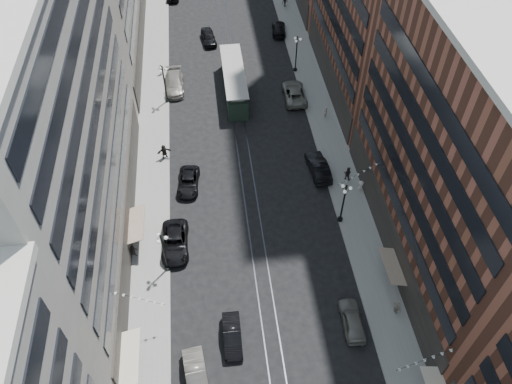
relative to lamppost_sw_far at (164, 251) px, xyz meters
name	(u,v)px	position (x,y,z in m)	size (l,w,h in m)	color
ground	(232,76)	(9.20, 32.00, -3.10)	(220.00, 220.00, 0.00)	black
sidewalk_west	(156,43)	(-1.80, 42.00, -3.02)	(4.00, 180.00, 0.15)	gray
sidewalk_east	(295,34)	(20.20, 42.00, -3.02)	(4.00, 180.00, 0.15)	gray
rail_west	(222,39)	(8.50, 42.00, -3.09)	(0.12, 180.00, 0.02)	#2D2D33
rail_east	(231,38)	(9.90, 42.00, -3.09)	(0.12, 180.00, 0.02)	#2D2D33
building_west_mid	(53,137)	(-7.80, 5.00, 10.90)	(8.00, 36.00, 28.00)	gray
building_east_mid	(457,161)	(26.20, 0.00, 8.90)	(8.00, 30.00, 24.00)	brown
lamppost_sw_far	(164,251)	(0.00, 0.00, 0.00)	(1.03, 1.14, 5.52)	black
lamppost_sw_mid	(165,83)	(0.00, 27.00, 0.00)	(1.03, 1.14, 5.52)	black
lamppost_se_far	(343,202)	(18.40, 4.00, 0.00)	(1.03, 1.14, 5.52)	black
lamppost_se_mid	(296,53)	(18.40, 32.00, 0.00)	(1.03, 1.14, 5.52)	black
streetcar	(234,82)	(9.20, 28.13, -1.46)	(2.84, 12.82, 3.55)	#213527
car_1	(196,376)	(2.40, -11.48, -2.28)	(1.73, 4.97, 1.64)	slate
car_2	(175,242)	(0.80, 2.65, -2.29)	(2.67, 5.79, 1.61)	black
car_4	(352,320)	(16.63, -7.99, -2.31)	(1.86, 4.63, 1.58)	#68665D
car_5	(232,336)	(5.71, -8.19, -2.35)	(1.57, 4.51, 1.49)	black
pedestrian_2	(134,251)	(-3.30, 1.85, -2.08)	(0.84, 0.46, 1.74)	black
pedestrian_4	(397,307)	(20.96, -7.34, -2.05)	(1.06, 0.48, 1.80)	#B1A692
car_7	(188,182)	(2.40, 11.06, -2.40)	(2.31, 5.00, 1.39)	black
car_8	(174,83)	(1.04, 29.91, -2.20)	(2.51, 6.17, 1.79)	gray
car_10	(318,167)	(17.51, 11.44, -2.21)	(1.88, 5.40, 1.78)	black
car_11	(294,93)	(17.15, 25.80, -2.24)	(2.85, 6.19, 1.72)	slate
car_12	(279,29)	(17.60, 42.76, -2.36)	(2.07, 5.09, 1.48)	black
car_13	(209,37)	(6.41, 41.42, -2.26)	(1.97, 4.91, 1.67)	black
pedestrian_5	(164,152)	(-0.30, 16.03, -2.01)	(1.75, 0.50, 1.88)	black
pedestrian_6	(161,69)	(-0.79, 33.48, -2.17)	(0.91, 0.42, 1.56)	beige
pedestrian_7	(348,173)	(20.58, 9.90, -2.04)	(0.88, 0.48, 1.81)	black
pedestrian_8	(326,112)	(20.48, 21.19, -2.12)	(0.60, 0.39, 1.65)	#C0B19F
pedestrian_9	(285,1)	(19.91, 50.78, -2.03)	(1.18, 0.49, 1.82)	black
pedestrian_extra_0	(361,186)	(21.60, 7.90, -2.20)	(0.97, 0.40, 1.50)	beige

